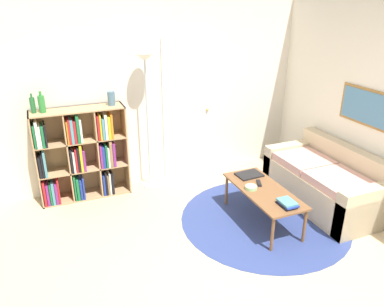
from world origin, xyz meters
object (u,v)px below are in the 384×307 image
Objects in this scene: bowl at (251,187)px; vase_on_shelf at (111,98)px; laptop at (249,175)px; bottle_middle at (42,104)px; bottle_left at (33,105)px; coffee_table at (263,193)px; floor_lamp at (146,80)px; couch at (327,183)px; bookshelf at (80,155)px.

vase_on_shelf reaches higher than bowl.
bottle_middle is (-2.30, 1.09, 0.89)m from laptop.
bottle_left reaches higher than laptop.
coffee_table is at bearing -94.67° from laptop.
coffee_table is at bearing -55.82° from floor_lamp.
bowl is (-1.16, -0.01, 0.17)m from couch.
bookshelf is at bearing 177.25° from floor_lamp.
couch is 1.06m from laptop.
laptop is at bearing -29.42° from bookshelf.
bookshelf is at bearing -2.22° from bottle_left.
floor_lamp reaches higher than couch.
bottle_left reaches higher than bookshelf.
bowl is at bearing -116.72° from laptop.
laptop is (-0.99, 0.31, 0.16)m from couch.
laptop is 1.26× the size of bottle_middle.
laptop is (0.03, 0.39, 0.05)m from coffee_table.
bottle_left is (-3.40, 1.42, 1.05)m from couch.
couch is 11.38× the size of bowl.
bottle_left is 1.31× the size of vase_on_shelf.
coffee_table is (-1.03, -0.08, 0.11)m from couch.
floor_lamp is at bearing 145.83° from couch.
laptop reaches higher than coffee_table.
laptop is at bearing -25.26° from bottle_middle.
bowl is at bearing -58.28° from floor_lamp.
bookshelf is 0.87m from bottle_left.
bowl is 0.77× the size of vase_on_shelf.
couch reaches higher than laptop.
couch reaches higher than coffee_table.
floor_lamp is 7.19× the size of bottle_middle.
floor_lamp is at bearing -2.57° from bottle_left.
coffee_table is (1.90, -1.48, -0.21)m from bookshelf.
bowl is 2.80m from bottle_left.
coffee_table is 3.47× the size of laptop.
floor_lamp reaches higher than laptop.
bottle_left is at bearing 177.43° from floor_lamp.
bottle_left is (-2.37, 1.50, 0.94)m from coffee_table.
bookshelf reaches higher than couch.
bottle_middle reaches higher than bowl.
floor_lamp reaches higher than bookshelf.
laptop is 2.79m from bottle_left.
bottle_left reaches higher than coffee_table.
bookshelf is 1.08× the size of coffee_table.
floor_lamp is 2.07m from coffee_table.
couch is 6.16× the size of bottle_middle.
bottle_left is 0.94m from vase_on_shelf.
coffee_table is (0.98, -1.44, -1.13)m from floor_lamp.
coffee_table is at bearing -33.07° from bottle_middle.
bottle_middle reaches higher than bookshelf.
coffee_table is at bearing -175.66° from couch.
bowl is at bearing -47.37° from vase_on_shelf.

